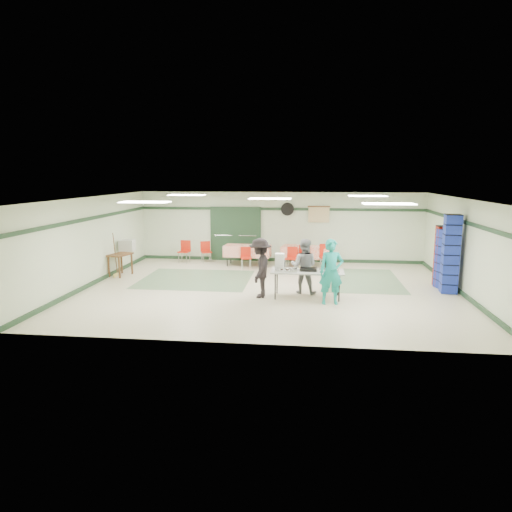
# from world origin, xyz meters

# --- Properties ---
(floor) EXTENTS (11.00, 11.00, 0.00)m
(floor) POSITION_xyz_m (0.00, 0.00, 0.00)
(floor) COLOR beige
(floor) RESTS_ON ground
(ceiling) EXTENTS (11.00, 11.00, 0.00)m
(ceiling) POSITION_xyz_m (0.00, 0.00, 2.70)
(ceiling) COLOR white
(ceiling) RESTS_ON wall_back
(wall_back) EXTENTS (11.00, 0.00, 11.00)m
(wall_back) POSITION_xyz_m (0.00, 4.50, 1.35)
(wall_back) COLOR beige
(wall_back) RESTS_ON floor
(wall_front) EXTENTS (11.00, 0.00, 11.00)m
(wall_front) POSITION_xyz_m (0.00, -4.50, 1.35)
(wall_front) COLOR beige
(wall_front) RESTS_ON floor
(wall_left) EXTENTS (0.00, 9.00, 9.00)m
(wall_left) POSITION_xyz_m (-5.50, 0.00, 1.35)
(wall_left) COLOR beige
(wall_left) RESTS_ON floor
(wall_right) EXTENTS (0.00, 9.00, 9.00)m
(wall_right) POSITION_xyz_m (5.50, 0.00, 1.35)
(wall_right) COLOR beige
(wall_right) RESTS_ON floor
(trim_back) EXTENTS (11.00, 0.06, 0.10)m
(trim_back) POSITION_xyz_m (0.00, 4.47, 2.05)
(trim_back) COLOR #1F3A24
(trim_back) RESTS_ON wall_back
(baseboard_back) EXTENTS (11.00, 0.06, 0.12)m
(baseboard_back) POSITION_xyz_m (0.00, 4.47, 0.06)
(baseboard_back) COLOR #1F3A24
(baseboard_back) RESTS_ON floor
(trim_left) EXTENTS (0.06, 9.00, 0.10)m
(trim_left) POSITION_xyz_m (-5.47, 0.00, 2.05)
(trim_left) COLOR #1F3A24
(trim_left) RESTS_ON wall_back
(baseboard_left) EXTENTS (0.06, 9.00, 0.12)m
(baseboard_left) POSITION_xyz_m (-5.47, 0.00, 0.06)
(baseboard_left) COLOR #1F3A24
(baseboard_left) RESTS_ON floor
(trim_right) EXTENTS (0.06, 9.00, 0.10)m
(trim_right) POSITION_xyz_m (5.47, 0.00, 2.05)
(trim_right) COLOR #1F3A24
(trim_right) RESTS_ON wall_back
(baseboard_right) EXTENTS (0.06, 9.00, 0.12)m
(baseboard_right) POSITION_xyz_m (5.47, 0.00, 0.06)
(baseboard_right) COLOR #1F3A24
(baseboard_right) RESTS_ON floor
(green_patch_a) EXTENTS (3.50, 3.00, 0.01)m
(green_patch_a) POSITION_xyz_m (-2.50, 1.00, 0.00)
(green_patch_a) COLOR #627E5C
(green_patch_a) RESTS_ON floor
(green_patch_b) EXTENTS (2.50, 3.50, 0.01)m
(green_patch_b) POSITION_xyz_m (2.80, 1.50, 0.00)
(green_patch_b) COLOR #627E5C
(green_patch_b) RESTS_ON floor
(double_door_left) EXTENTS (0.90, 0.06, 2.10)m
(double_door_left) POSITION_xyz_m (-2.20, 4.44, 1.05)
(double_door_left) COLOR gray
(double_door_left) RESTS_ON floor
(double_door_right) EXTENTS (0.90, 0.06, 2.10)m
(double_door_right) POSITION_xyz_m (-1.25, 4.44, 1.05)
(double_door_right) COLOR gray
(double_door_right) RESTS_ON floor
(door_frame) EXTENTS (2.00, 0.03, 2.15)m
(door_frame) POSITION_xyz_m (-1.73, 4.42, 1.05)
(door_frame) COLOR #1F3A24
(door_frame) RESTS_ON floor
(wall_fan) EXTENTS (0.50, 0.10, 0.50)m
(wall_fan) POSITION_xyz_m (0.30, 4.44, 2.05)
(wall_fan) COLOR black
(wall_fan) RESTS_ON wall_back
(scroll_banner) EXTENTS (0.80, 0.02, 0.60)m
(scroll_banner) POSITION_xyz_m (1.50, 4.44, 1.85)
(scroll_banner) COLOR #D0B382
(scroll_banner) RESTS_ON wall_back
(serving_table) EXTENTS (2.00, 0.83, 0.76)m
(serving_table) POSITION_xyz_m (1.11, -0.83, 0.72)
(serving_table) COLOR #B3B3AE
(serving_table) RESTS_ON floor
(sheet_tray_right) EXTENTS (0.54, 0.41, 0.02)m
(sheet_tray_right) POSITION_xyz_m (1.70, -0.86, 0.77)
(sheet_tray_right) COLOR silver
(sheet_tray_right) RESTS_ON serving_table
(sheet_tray_mid) EXTENTS (0.64, 0.49, 0.02)m
(sheet_tray_mid) POSITION_xyz_m (1.07, -0.69, 0.77)
(sheet_tray_mid) COLOR silver
(sheet_tray_mid) RESTS_ON serving_table
(sheet_tray_left) EXTENTS (0.61, 0.46, 0.02)m
(sheet_tray_left) POSITION_xyz_m (0.53, -0.91, 0.77)
(sheet_tray_left) COLOR silver
(sheet_tray_left) RESTS_ON serving_table
(baking_pan) EXTENTS (0.46, 0.29, 0.08)m
(baking_pan) POSITION_xyz_m (1.13, -0.84, 0.80)
(baking_pan) COLOR black
(baking_pan) RESTS_ON serving_table
(foam_box_stack) EXTENTS (0.25, 0.23, 0.45)m
(foam_box_stack) POSITION_xyz_m (0.34, -0.76, 0.99)
(foam_box_stack) COLOR white
(foam_box_stack) RESTS_ON serving_table
(volunteer_teal) EXTENTS (0.67, 0.49, 1.72)m
(volunteer_teal) POSITION_xyz_m (1.73, -1.38, 0.86)
(volunteer_teal) COLOR teal
(volunteer_teal) RESTS_ON floor
(volunteer_grey) EXTENTS (0.87, 0.73, 1.58)m
(volunteer_grey) POSITION_xyz_m (1.01, -0.34, 0.79)
(volunteer_grey) COLOR gray
(volunteer_grey) RESTS_ON floor
(volunteer_dark) EXTENTS (0.65, 1.09, 1.65)m
(volunteer_dark) POSITION_xyz_m (-0.19, -0.92, 0.83)
(volunteer_dark) COLOR black
(volunteer_dark) RESTS_ON floor
(dining_table_a) EXTENTS (1.90, 1.06, 0.77)m
(dining_table_a) POSITION_xyz_m (1.07, 3.44, 0.57)
(dining_table_a) COLOR red
(dining_table_a) RESTS_ON floor
(dining_table_b) EXTENTS (1.74, 0.87, 0.77)m
(dining_table_b) POSITION_xyz_m (-1.13, 3.44, 0.57)
(dining_table_b) COLOR red
(dining_table_b) RESTS_ON floor
(chair_a) EXTENTS (0.54, 0.54, 0.88)m
(chair_a) POSITION_xyz_m (0.96, 2.87, 0.54)
(chair_a) COLOR red
(chair_a) RESTS_ON floor
(chair_b) EXTENTS (0.46, 0.46, 0.82)m
(chair_b) POSITION_xyz_m (0.55, 2.87, 0.50)
(chair_b) COLOR red
(chair_b) RESTS_ON floor
(chair_c) EXTENTS (0.53, 0.53, 0.94)m
(chair_c) POSITION_xyz_m (1.76, 2.88, 0.58)
(chair_c) COLOR red
(chair_c) RESTS_ON floor
(chair_d) EXTENTS (0.44, 0.44, 0.79)m
(chair_d) POSITION_xyz_m (-1.11, 2.87, 0.48)
(chair_d) COLOR red
(chair_d) RESTS_ON floor
(chair_loose_a) EXTENTS (0.50, 0.50, 0.81)m
(chair_loose_a) POSITION_xyz_m (-2.82, 3.92, 0.49)
(chair_loose_a) COLOR red
(chair_loose_a) RESTS_ON floor
(chair_loose_b) EXTENTS (0.44, 0.44, 0.86)m
(chair_loose_b) POSITION_xyz_m (-3.60, 3.73, 0.53)
(chair_loose_b) COLOR red
(chair_loose_b) RESTS_ON floor
(crate_stack_blue_a) EXTENTS (0.48, 0.48, 1.79)m
(crate_stack_blue_a) POSITION_xyz_m (5.15, 0.72, 0.89)
(crate_stack_blue_a) COLOR #1A31A0
(crate_stack_blue_a) RESTS_ON floor
(crate_stack_red) EXTENTS (0.42, 0.42, 1.86)m
(crate_stack_red) POSITION_xyz_m (5.15, 0.93, 0.93)
(crate_stack_red) COLOR maroon
(crate_stack_red) RESTS_ON floor
(crate_stack_blue_b) EXTENTS (0.48, 0.48, 2.27)m
(crate_stack_blue_b) POSITION_xyz_m (5.15, 0.14, 1.13)
(crate_stack_blue_b) COLOR #1A31A0
(crate_stack_blue_b) RESTS_ON floor
(printer_table) EXTENTS (0.72, 0.92, 0.74)m
(printer_table) POSITION_xyz_m (-5.15, 1.25, 0.63)
(printer_table) COLOR brown
(printer_table) RESTS_ON floor
(office_printer) EXTENTS (0.52, 0.47, 0.38)m
(office_printer) POSITION_xyz_m (-5.15, 1.89, 0.94)
(office_printer) COLOR #B2B2AD
(office_printer) RESTS_ON printer_table
(broom) EXTENTS (0.08, 0.23, 1.46)m
(broom) POSITION_xyz_m (-5.23, 1.06, 0.76)
(broom) COLOR brown
(broom) RESTS_ON floor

